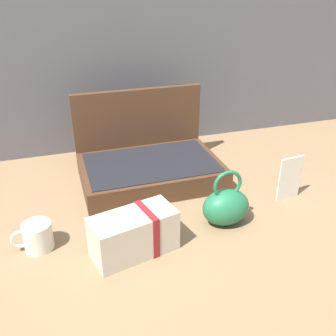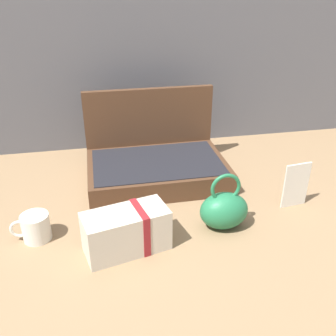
{
  "view_description": "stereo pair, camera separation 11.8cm",
  "coord_description": "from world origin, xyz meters",
  "px_view_note": "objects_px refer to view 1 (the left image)",
  "views": [
    {
      "loc": [
        -0.32,
        -1.02,
        0.71
      ],
      "look_at": [
        -0.0,
        -0.02,
        0.16
      ],
      "focal_mm": 40.37,
      "sensor_mm": 36.0,
      "label": 1
    },
    {
      "loc": [
        -0.21,
        -1.05,
        0.71
      ],
      "look_at": [
        -0.0,
        -0.02,
        0.16
      ],
      "focal_mm": 40.37,
      "sensor_mm": 36.0,
      "label": 2
    }
  ],
  "objects_px": {
    "cream_toiletry_bag": "(135,233)",
    "coffee_mug": "(37,236)",
    "info_card_left": "(290,178)",
    "teal_pouch_handbag": "(226,206)",
    "open_suitcase": "(148,162)"
  },
  "relations": [
    {
      "from": "coffee_mug",
      "to": "info_card_left",
      "type": "bearing_deg",
      "value": 1.23
    },
    {
      "from": "open_suitcase",
      "to": "cream_toiletry_bag",
      "type": "height_order",
      "value": "open_suitcase"
    },
    {
      "from": "open_suitcase",
      "to": "cream_toiletry_bag",
      "type": "bearing_deg",
      "value": -109.74
    },
    {
      "from": "teal_pouch_handbag",
      "to": "info_card_left",
      "type": "xyz_separation_m",
      "value": [
        0.27,
        0.07,
        0.02
      ]
    },
    {
      "from": "cream_toiletry_bag",
      "to": "coffee_mug",
      "type": "relative_size",
      "value": 2.19
    },
    {
      "from": "teal_pouch_handbag",
      "to": "info_card_left",
      "type": "distance_m",
      "value": 0.28
    },
    {
      "from": "info_card_left",
      "to": "cream_toiletry_bag",
      "type": "bearing_deg",
      "value": -175.07
    },
    {
      "from": "teal_pouch_handbag",
      "to": "info_card_left",
      "type": "relative_size",
      "value": 1.18
    },
    {
      "from": "cream_toiletry_bag",
      "to": "coffee_mug",
      "type": "height_order",
      "value": "cream_toiletry_bag"
    },
    {
      "from": "open_suitcase",
      "to": "teal_pouch_handbag",
      "type": "bearing_deg",
      "value": -67.32
    },
    {
      "from": "info_card_left",
      "to": "teal_pouch_handbag",
      "type": "bearing_deg",
      "value": -172.64
    },
    {
      "from": "open_suitcase",
      "to": "cream_toiletry_bag",
      "type": "distance_m",
      "value": 0.44
    },
    {
      "from": "coffee_mug",
      "to": "info_card_left",
      "type": "relative_size",
      "value": 0.73
    },
    {
      "from": "open_suitcase",
      "to": "info_card_left",
      "type": "height_order",
      "value": "open_suitcase"
    },
    {
      "from": "coffee_mug",
      "to": "info_card_left",
      "type": "height_order",
      "value": "info_card_left"
    }
  ]
}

